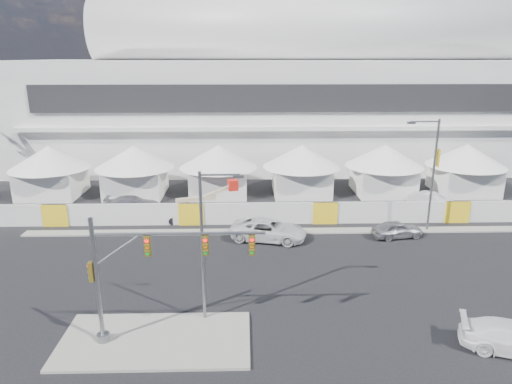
{
  "coord_description": "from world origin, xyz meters",
  "views": [
    {
      "loc": [
        -1.21,
        -24.06,
        14.53
      ],
      "look_at": [
        -0.32,
        10.0,
        4.35
      ],
      "focal_mm": 32.0,
      "sensor_mm": 36.0,
      "label": 1
    }
  ],
  "objects_px": {
    "sedan_silver": "(397,229)",
    "streetlight_curb": "(431,168)",
    "pickup_curb": "(269,230)",
    "traffic_mast": "(135,274)",
    "boom_lift": "(191,210)",
    "streetlight_median": "(206,237)",
    "lot_car_a": "(432,200)",
    "lot_car_c": "(133,204)"
  },
  "relations": [
    {
      "from": "boom_lift",
      "to": "traffic_mast",
      "type": "bearing_deg",
      "value": -106.75
    },
    {
      "from": "lot_car_c",
      "to": "traffic_mast",
      "type": "bearing_deg",
      "value": -169.63
    },
    {
      "from": "boom_lift",
      "to": "sedan_silver",
      "type": "bearing_deg",
      "value": -29.63
    },
    {
      "from": "lot_car_a",
      "to": "lot_car_c",
      "type": "distance_m",
      "value": 29.57
    },
    {
      "from": "sedan_silver",
      "to": "streetlight_curb",
      "type": "height_order",
      "value": "streetlight_curb"
    },
    {
      "from": "sedan_silver",
      "to": "streetlight_median",
      "type": "relative_size",
      "value": 0.48
    },
    {
      "from": "lot_car_a",
      "to": "boom_lift",
      "type": "relative_size",
      "value": 0.63
    },
    {
      "from": "pickup_curb",
      "to": "lot_car_c",
      "type": "height_order",
      "value": "pickup_curb"
    },
    {
      "from": "lot_car_c",
      "to": "streetlight_curb",
      "type": "height_order",
      "value": "streetlight_curb"
    },
    {
      "from": "sedan_silver",
      "to": "lot_car_a",
      "type": "distance_m",
      "value": 9.79
    },
    {
      "from": "traffic_mast",
      "to": "lot_car_a",
      "type": "bearing_deg",
      "value": 42.04
    },
    {
      "from": "boom_lift",
      "to": "streetlight_median",
      "type": "bearing_deg",
      "value": -95.23
    },
    {
      "from": "streetlight_median",
      "to": "pickup_curb",
      "type": "bearing_deg",
      "value": 71.05
    },
    {
      "from": "sedan_silver",
      "to": "boom_lift",
      "type": "bearing_deg",
      "value": 65.67
    },
    {
      "from": "streetlight_median",
      "to": "boom_lift",
      "type": "height_order",
      "value": "streetlight_median"
    },
    {
      "from": "pickup_curb",
      "to": "lot_car_c",
      "type": "distance_m",
      "value": 14.87
    },
    {
      "from": "lot_car_c",
      "to": "streetlight_median",
      "type": "bearing_deg",
      "value": -159.19
    },
    {
      "from": "traffic_mast",
      "to": "streetlight_curb",
      "type": "xyz_separation_m",
      "value": [
        21.12,
        15.59,
        1.64
      ]
    },
    {
      "from": "pickup_curb",
      "to": "lot_car_a",
      "type": "height_order",
      "value": "pickup_curb"
    },
    {
      "from": "streetlight_curb",
      "to": "boom_lift",
      "type": "bearing_deg",
      "value": 171.27
    },
    {
      "from": "traffic_mast",
      "to": "boom_lift",
      "type": "bearing_deg",
      "value": 88.16
    },
    {
      "from": "lot_car_a",
      "to": "streetlight_curb",
      "type": "distance_m",
      "value": 8.51
    },
    {
      "from": "pickup_curb",
      "to": "streetlight_curb",
      "type": "bearing_deg",
      "value": -69.68
    },
    {
      "from": "lot_car_a",
      "to": "boom_lift",
      "type": "distance_m",
      "value": 23.82
    },
    {
      "from": "sedan_silver",
      "to": "lot_car_c",
      "type": "xyz_separation_m",
      "value": [
        -23.56,
        7.31,
        0.04
      ]
    },
    {
      "from": "pickup_curb",
      "to": "boom_lift",
      "type": "distance_m",
      "value": 8.41
    },
    {
      "from": "pickup_curb",
      "to": "traffic_mast",
      "type": "distance_m",
      "value": 16.1
    },
    {
      "from": "lot_car_c",
      "to": "streetlight_median",
      "type": "distance_m",
      "value": 21.66
    },
    {
      "from": "pickup_curb",
      "to": "lot_car_c",
      "type": "relative_size",
      "value": 1.19
    },
    {
      "from": "sedan_silver",
      "to": "streetlight_curb",
      "type": "relative_size",
      "value": 0.43
    },
    {
      "from": "traffic_mast",
      "to": "sedan_silver",
      "type": "bearing_deg",
      "value": 37.76
    },
    {
      "from": "traffic_mast",
      "to": "streetlight_median",
      "type": "distance_m",
      "value": 4.18
    },
    {
      "from": "lot_car_a",
      "to": "boom_lift",
      "type": "xyz_separation_m",
      "value": [
        -23.62,
        -3.1,
        0.21
      ]
    },
    {
      "from": "lot_car_a",
      "to": "streetlight_median",
      "type": "distance_m",
      "value": 29.0
    },
    {
      "from": "sedan_silver",
      "to": "boom_lift",
      "type": "height_order",
      "value": "boom_lift"
    },
    {
      "from": "streetlight_curb",
      "to": "lot_car_c",
      "type": "bearing_deg",
      "value": 167.58
    },
    {
      "from": "lot_car_a",
      "to": "streetlight_median",
      "type": "height_order",
      "value": "streetlight_median"
    },
    {
      "from": "sedan_silver",
      "to": "pickup_curb",
      "type": "height_order",
      "value": "pickup_curb"
    },
    {
      "from": "lot_car_a",
      "to": "boom_lift",
      "type": "bearing_deg",
      "value": 138.77
    },
    {
      "from": "pickup_curb",
      "to": "lot_car_c",
      "type": "xyz_separation_m",
      "value": [
        -12.83,
        7.51,
        -0.11
      ]
    },
    {
      "from": "traffic_mast",
      "to": "streetlight_median",
      "type": "height_order",
      "value": "streetlight_median"
    },
    {
      "from": "traffic_mast",
      "to": "boom_lift",
      "type": "distance_m",
      "value": 18.99
    }
  ]
}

